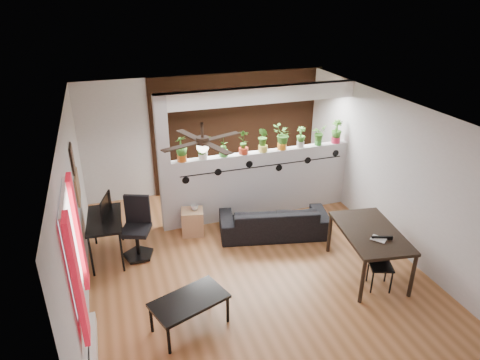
# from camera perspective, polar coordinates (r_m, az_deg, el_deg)

# --- Properties ---
(room_shell) EXTENTS (6.30, 7.10, 2.90)m
(room_shell) POSITION_cam_1_polar(r_m,az_deg,el_deg) (6.74, 1.31, -1.64)
(room_shell) COLOR brown
(room_shell) RESTS_ON ground
(partition_wall) EXTENTS (3.60, 0.18, 1.35)m
(partition_wall) POSITION_cam_1_polar(r_m,az_deg,el_deg) (8.53, 2.97, -0.40)
(partition_wall) COLOR #BCBCC1
(partition_wall) RESTS_ON ground
(ceiling_header) EXTENTS (3.60, 0.18, 0.30)m
(ceiling_header) POSITION_cam_1_polar(r_m,az_deg,el_deg) (7.94, 3.26, 11.27)
(ceiling_header) COLOR white
(ceiling_header) RESTS_ON room_shell
(pier_column) EXTENTS (0.22, 0.20, 2.60)m
(pier_column) POSITION_cam_1_polar(r_m,az_deg,el_deg) (7.84, -10.07, 1.88)
(pier_column) COLOR #BCBCC1
(pier_column) RESTS_ON ground
(brick_panel) EXTENTS (3.90, 0.05, 2.60)m
(brick_panel) POSITION_cam_1_polar(r_m,az_deg,el_deg) (9.59, -0.11, 6.53)
(brick_panel) COLOR brown
(brick_panel) RESTS_ON ground
(vine_decal) EXTENTS (3.31, 0.01, 0.30)m
(vine_decal) POSITION_cam_1_polar(r_m,az_deg,el_deg) (8.29, 3.27, 1.86)
(vine_decal) COLOR black
(vine_decal) RESTS_ON partition_wall
(window_assembly) EXTENTS (0.09, 1.30, 1.55)m
(window_assembly) POSITION_cam_1_polar(r_m,az_deg,el_deg) (5.31, -21.21, -8.83)
(window_assembly) COLOR white
(window_assembly) RESTS_ON room_shell
(baseboard_heater) EXTENTS (0.08, 1.00, 0.18)m
(baseboard_heater) POSITION_cam_1_polar(r_m,az_deg,el_deg) (6.17, -18.93, -19.92)
(baseboard_heater) COLOR silver
(baseboard_heater) RESTS_ON ground
(corkboard) EXTENTS (0.03, 0.60, 0.45)m
(corkboard) POSITION_cam_1_polar(r_m,az_deg,el_deg) (7.28, -20.84, -0.85)
(corkboard) COLOR #916946
(corkboard) RESTS_ON room_shell
(framed_art) EXTENTS (0.03, 0.34, 0.44)m
(framed_art) POSITION_cam_1_polar(r_m,az_deg,el_deg) (7.05, -21.47, 2.65)
(framed_art) COLOR #8C7259
(framed_art) RESTS_ON room_shell
(ceiling_fan) EXTENTS (1.19, 1.19, 0.43)m
(ceiling_fan) POSITION_cam_1_polar(r_m,az_deg,el_deg) (5.87, -5.02, 4.93)
(ceiling_fan) COLOR black
(ceiling_fan) RESTS_ON room_shell
(potted_plant_0) EXTENTS (0.32, 0.30, 0.48)m
(potted_plant_0) POSITION_cam_1_polar(r_m,az_deg,el_deg) (7.78, -7.84, 4.24)
(potted_plant_0) COLOR #C55617
(potted_plant_0) RESTS_ON partition_wall
(potted_plant_1) EXTENTS (0.25, 0.20, 0.46)m
(potted_plant_1) POSITION_cam_1_polar(r_m,az_deg,el_deg) (7.85, -5.00, 4.51)
(potted_plant_1) COLOR silver
(potted_plant_1) RESTS_ON partition_wall
(potted_plant_2) EXTENTS (0.29, 0.30, 0.45)m
(potted_plant_2) POSITION_cam_1_polar(r_m,az_deg,el_deg) (7.95, -2.22, 4.80)
(potted_plant_2) COLOR #3B9034
(potted_plant_2) RESTS_ON partition_wall
(potted_plant_3) EXTENTS (0.32, 0.29, 0.48)m
(potted_plant_3) POSITION_cam_1_polar(r_m,az_deg,el_deg) (8.05, 0.48, 5.21)
(potted_plant_3) COLOR red
(potted_plant_3) RESTS_ON partition_wall
(potted_plant_4) EXTENTS (0.25, 0.29, 0.48)m
(potted_plant_4) POSITION_cam_1_polar(r_m,az_deg,el_deg) (8.18, 3.12, 5.49)
(potted_plant_4) COLOR gold
(potted_plant_4) RESTS_ON partition_wall
(potted_plant_5) EXTENTS (0.30, 0.26, 0.49)m
(potted_plant_5) POSITION_cam_1_polar(r_m,az_deg,el_deg) (8.33, 5.66, 5.77)
(potted_plant_5) COLOR orange
(potted_plant_5) RESTS_ON partition_wall
(potted_plant_6) EXTENTS (0.26, 0.24, 0.41)m
(potted_plant_6) POSITION_cam_1_polar(r_m,az_deg,el_deg) (8.50, 8.11, 5.76)
(potted_plant_6) COLOR silver
(potted_plant_6) RESTS_ON partition_wall
(potted_plant_7) EXTENTS (0.26, 0.24, 0.40)m
(potted_plant_7) POSITION_cam_1_polar(r_m,az_deg,el_deg) (8.68, 10.47, 5.97)
(potted_plant_7) COLOR #378530
(potted_plant_7) RESTS_ON partition_wall
(potted_plant_8) EXTENTS (0.32, 0.32, 0.47)m
(potted_plant_8) POSITION_cam_1_polar(r_m,az_deg,el_deg) (8.86, 12.75, 6.40)
(potted_plant_8) COLOR #CF2145
(potted_plant_8) RESTS_ON partition_wall
(sofa) EXTENTS (2.02, 1.14, 0.56)m
(sofa) POSITION_cam_1_polar(r_m,az_deg,el_deg) (8.01, 4.54, -5.43)
(sofa) COLOR black
(sofa) RESTS_ON ground
(cube_shelf) EXTENTS (0.47, 0.43, 0.49)m
(cube_shelf) POSITION_cam_1_polar(r_m,az_deg,el_deg) (8.06, -6.34, -5.58)
(cube_shelf) COLOR tan
(cube_shelf) RESTS_ON ground
(cup) EXTENTS (0.15, 0.15, 0.10)m
(cup) POSITION_cam_1_polar(r_m,az_deg,el_deg) (7.93, -6.08, -3.67)
(cup) COLOR gray
(cup) RESTS_ON cube_shelf
(computer_desk) EXTENTS (0.61, 1.08, 0.76)m
(computer_desk) POSITION_cam_1_polar(r_m,az_deg,el_deg) (7.48, -17.61, -5.38)
(computer_desk) COLOR black
(computer_desk) RESTS_ON ground
(monitor) EXTENTS (0.32, 0.14, 0.18)m
(monitor) POSITION_cam_1_polar(r_m,az_deg,el_deg) (7.54, -17.81, -3.76)
(monitor) COLOR black
(monitor) RESTS_ON computer_desk
(office_chair) EXTENTS (0.58, 0.59, 1.07)m
(office_chair) POSITION_cam_1_polar(r_m,az_deg,el_deg) (7.50, -13.53, -6.68)
(office_chair) COLOR black
(office_chair) RESTS_ON ground
(dining_table) EXTENTS (1.07, 1.54, 0.78)m
(dining_table) POSITION_cam_1_polar(r_m,az_deg,el_deg) (7.07, 16.98, -7.09)
(dining_table) COLOR black
(dining_table) RESTS_ON ground
(book) EXTENTS (0.26, 0.27, 0.02)m
(book) POSITION_cam_1_polar(r_m,az_deg,el_deg) (6.77, 17.79, -7.81)
(book) COLOR gray
(book) RESTS_ON dining_table
(folding_chair) EXTENTS (0.43, 0.43, 0.83)m
(folding_chair) POSITION_cam_1_polar(r_m,az_deg,el_deg) (6.96, 18.21, -9.83)
(folding_chair) COLOR black
(folding_chair) RESTS_ON ground
(coffee_table) EXTENTS (1.13, 0.86, 0.47)m
(coffee_table) POSITION_cam_1_polar(r_m,az_deg,el_deg) (5.98, -6.77, -15.89)
(coffee_table) COLOR black
(coffee_table) RESTS_ON ground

